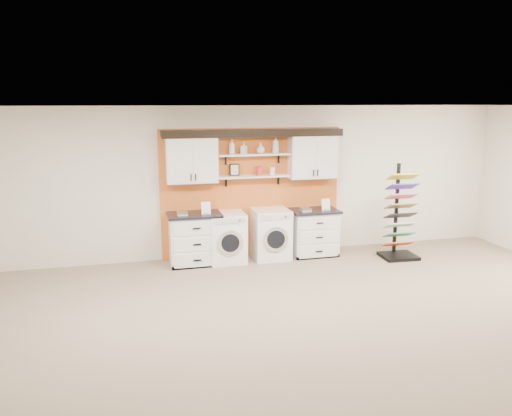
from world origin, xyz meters
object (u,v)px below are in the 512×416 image
object	(u,v)px
base_cabinet_left	(195,239)
base_cabinet_right	(314,232)
dryer	(271,234)
sample_rack	(399,229)
washer	(227,237)

from	to	relation	value
base_cabinet_left	base_cabinet_right	distance (m)	2.26
dryer	sample_rack	xyz separation A→B (m)	(2.33, -0.55, 0.09)
base_cabinet_left	washer	bearing A→B (deg)	-0.33
base_cabinet_left	base_cabinet_right	xyz separation A→B (m)	(2.26, 0.00, -0.02)
base_cabinet_right	sample_rack	xyz separation A→B (m)	(1.48, -0.56, 0.11)
dryer	base_cabinet_left	bearing A→B (deg)	179.86
dryer	sample_rack	world-z (taller)	sample_rack
washer	sample_rack	xyz separation A→B (m)	(3.16, -0.55, 0.10)
washer	dryer	xyz separation A→B (m)	(0.83, -0.00, 0.01)
base_cabinet_left	sample_rack	xyz separation A→B (m)	(3.74, -0.56, 0.09)
sample_rack	dryer	bearing A→B (deg)	169.14
washer	base_cabinet_left	bearing A→B (deg)	179.67
base_cabinet_left	base_cabinet_right	bearing A→B (deg)	0.00
base_cabinet_right	dryer	xyz separation A→B (m)	(-0.85, -0.00, 0.02)
base_cabinet_left	dryer	distance (m)	1.41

